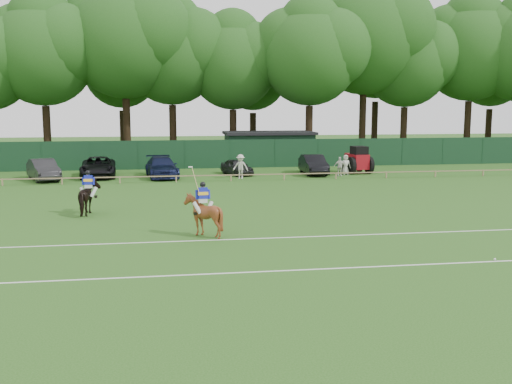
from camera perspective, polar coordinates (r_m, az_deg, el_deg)
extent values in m
plane|color=#1E4C14|center=(26.39, -0.06, -3.98)|extent=(160.00, 160.00, 0.00)
imported|color=black|center=(31.87, -15.63, -0.54)|extent=(1.05, 2.12, 1.75)
imported|color=brown|center=(25.85, -5.06, -2.19)|extent=(1.61, 1.78, 1.84)
imported|color=#2A2A2D|center=(47.24, -19.58, 2.01)|extent=(3.32, 5.04, 1.57)
imported|color=black|center=(47.93, -14.80, 2.31)|extent=(2.98, 5.80, 1.57)
imported|color=#111737|center=(46.82, -8.96, 2.35)|extent=(2.81, 5.64, 1.57)
imported|color=#29292B|center=(47.92, -1.83, 2.40)|extent=(2.64, 3.99, 1.26)
imported|color=black|center=(48.48, 5.49, 2.61)|extent=(1.82, 4.78, 1.56)
imported|color=beige|center=(45.45, -1.48, 2.44)|extent=(1.35, 1.06, 1.84)
imported|color=silver|center=(47.53, 7.96, 2.42)|extent=(0.92, 0.47, 1.51)
imported|color=silver|center=(48.51, 8.54, 2.58)|extent=(0.79, 0.52, 1.60)
cube|color=silver|center=(31.79, -15.67, 0.54)|extent=(0.37, 0.28, 0.18)
cube|color=#1820AD|center=(31.74, -15.69, 1.11)|extent=(0.41, 0.32, 0.51)
cube|color=yellow|center=(31.75, -15.69, 1.08)|extent=(0.44, 0.31, 0.18)
sphere|color=black|center=(31.70, -15.72, 1.78)|extent=(0.25, 0.25, 0.25)
cylinder|color=silver|center=(31.74, -15.20, 0.00)|extent=(0.42, 0.33, 0.59)
cylinder|color=silver|center=(31.82, -16.12, -0.01)|extent=(0.42, 0.35, 0.59)
cube|color=silver|center=(25.74, -5.07, -0.81)|extent=(0.38, 0.29, 0.18)
cube|color=#1820AD|center=(25.69, -5.08, -0.10)|extent=(0.42, 0.33, 0.51)
cube|color=yellow|center=(25.69, -5.08, -0.15)|extent=(0.45, 0.32, 0.18)
sphere|color=black|center=(25.64, -5.09, 0.71)|extent=(0.25, 0.25, 0.25)
cylinder|color=silver|center=(25.78, -4.48, -1.46)|extent=(0.42, 0.36, 0.59)
cylinder|color=silver|center=(25.70, -5.62, -1.51)|extent=(0.42, 0.33, 0.59)
cylinder|color=tan|center=(25.62, -5.78, 1.11)|extent=(0.32, 0.56, 1.17)
sphere|color=silver|center=(23.62, 21.79, -5.97)|extent=(0.09, 0.09, 0.09)
cube|color=silver|center=(20.66, 2.54, -7.50)|extent=(60.00, 0.10, 0.01)
cube|color=silver|center=(25.43, 0.29, -4.45)|extent=(60.00, 0.10, 0.01)
cube|color=#997F5B|center=(43.96, -3.70, 1.60)|extent=(62.00, 0.08, 0.08)
cube|color=#14351E|center=(52.80, -4.61, 3.61)|extent=(92.00, 0.04, 2.50)
cube|color=#14331E|center=(56.52, 1.24, 4.11)|extent=(8.00, 4.00, 2.80)
cube|color=black|center=(56.42, 1.25, 5.65)|extent=(8.40, 4.40, 0.24)
cube|color=maroon|center=(49.77, 9.58, 2.91)|extent=(1.49, 2.37, 1.21)
cube|color=black|center=(49.36, 9.80, 3.83)|extent=(1.26, 1.34, 0.84)
cylinder|color=black|center=(48.87, 9.07, 2.49)|extent=(0.46, 1.42, 1.39)
cylinder|color=black|center=(49.57, 10.73, 2.53)|extent=(0.46, 1.42, 1.39)
cylinder|color=black|center=(50.36, 8.39, 2.31)|extent=(0.37, 0.77, 0.74)
cylinder|color=black|center=(50.96, 9.82, 2.35)|extent=(0.37, 0.77, 0.74)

